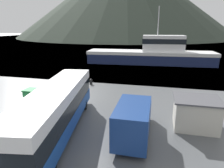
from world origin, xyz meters
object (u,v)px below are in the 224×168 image
delivery_van (134,119)px  dock_kiosk (196,113)px  fishing_boat (153,53)px  tour_bus (57,108)px  storage_bin (32,95)px

delivery_van → dock_kiosk: delivery_van is taller
fishing_boat → delivery_van: bearing=176.7°
tour_bus → delivery_van: size_ratio=2.10×
delivery_van → fishing_boat: size_ratio=0.23×
storage_bin → dock_kiosk: bearing=-8.2°
fishing_boat → dock_kiosk: fishing_boat is taller
storage_bin → tour_bus: bearing=-42.7°
tour_bus → dock_kiosk: size_ratio=3.77×
fishing_boat → dock_kiosk: (4.45, -27.53, -0.95)m
delivery_van → storage_bin: size_ratio=4.36×
fishing_boat → dock_kiosk: size_ratio=7.65×
delivery_van → dock_kiosk: (4.45, 2.57, -0.18)m
storage_bin → dock_kiosk: (15.95, -2.30, 0.58)m
tour_bus → storage_bin: bearing=127.5°
dock_kiosk → storage_bin: bearing=171.8°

